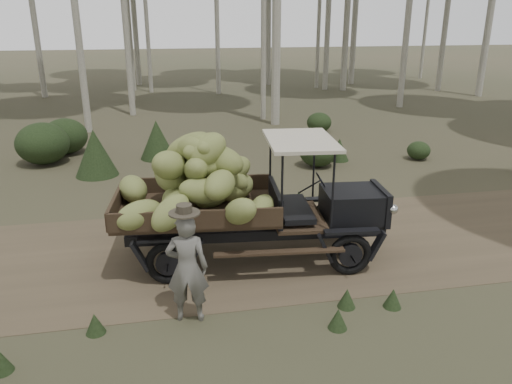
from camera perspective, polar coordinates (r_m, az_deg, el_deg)
ground at (r=9.19m, az=-3.18°, el=-6.72°), size 120.00×120.00×0.00m
dirt_track at (r=9.19m, az=-3.19°, el=-6.69°), size 70.00×4.00×0.01m
banana_truck at (r=8.30m, az=-4.16°, el=0.78°), size 4.81×2.40×2.40m
farmer at (r=6.95m, az=-7.88°, el=-8.47°), size 0.64×0.49×1.73m
undergrowth at (r=8.38m, az=-12.23°, el=-5.56°), size 22.38×20.87×1.40m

